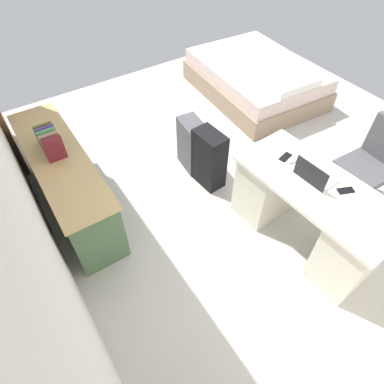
{
  "coord_description": "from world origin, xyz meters",
  "views": [
    {
      "loc": [
        -2.11,
        2.04,
        2.77
      ],
      "look_at": [
        -0.48,
        0.96,
        0.6
      ],
      "focal_mm": 31.08,
      "sensor_mm": 36.0,
      "label": 1
    }
  ],
  "objects_px": {
    "office_chair": "(367,170)",
    "credenza": "(67,182)",
    "suitcase_black": "(209,159)",
    "suitcase_spare_grey": "(192,145)",
    "laptop": "(313,176)",
    "cell_phone_near_laptop": "(346,190)",
    "cell_phone_by_mouse": "(285,157)",
    "computer_mouse": "(292,160)",
    "bed": "(256,79)",
    "desk": "(308,212)",
    "figurine_small": "(42,129)"
  },
  "relations": [
    {
      "from": "suitcase_black",
      "to": "cell_phone_by_mouse",
      "type": "bearing_deg",
      "value": -160.09
    },
    {
      "from": "desk",
      "to": "credenza",
      "type": "distance_m",
      "value": 2.36
    },
    {
      "from": "credenza",
      "to": "suitcase_black",
      "type": "height_order",
      "value": "credenza"
    },
    {
      "from": "computer_mouse",
      "to": "cell_phone_near_laptop",
      "type": "relative_size",
      "value": 0.74
    },
    {
      "from": "office_chair",
      "to": "computer_mouse",
      "type": "distance_m",
      "value": 0.98
    },
    {
      "from": "suitcase_spare_grey",
      "to": "cell_phone_near_laptop",
      "type": "height_order",
      "value": "cell_phone_near_laptop"
    },
    {
      "from": "office_chair",
      "to": "figurine_small",
      "type": "xyz_separation_m",
      "value": [
        1.96,
        2.6,
        0.36
      ]
    },
    {
      "from": "cell_phone_by_mouse",
      "to": "computer_mouse",
      "type": "bearing_deg",
      "value": 174.95
    },
    {
      "from": "suitcase_spare_grey",
      "to": "laptop",
      "type": "distance_m",
      "value": 1.5
    },
    {
      "from": "office_chair",
      "to": "figurine_small",
      "type": "bearing_deg",
      "value": 53.04
    },
    {
      "from": "desk",
      "to": "suitcase_spare_grey",
      "type": "bearing_deg",
      "value": 11.95
    },
    {
      "from": "computer_mouse",
      "to": "figurine_small",
      "type": "distance_m",
      "value": 2.4
    },
    {
      "from": "suitcase_spare_grey",
      "to": "cell_phone_by_mouse",
      "type": "distance_m",
      "value": 1.18
    },
    {
      "from": "credenza",
      "to": "suitcase_spare_grey",
      "type": "distance_m",
      "value": 1.41
    },
    {
      "from": "suitcase_black",
      "to": "suitcase_spare_grey",
      "type": "bearing_deg",
      "value": -3.82
    },
    {
      "from": "desk",
      "to": "bed",
      "type": "bearing_deg",
      "value": -30.93
    },
    {
      "from": "laptop",
      "to": "figurine_small",
      "type": "distance_m",
      "value": 2.57
    },
    {
      "from": "cell_phone_by_mouse",
      "to": "figurine_small",
      "type": "distance_m",
      "value": 2.34
    },
    {
      "from": "office_chair",
      "to": "cell_phone_by_mouse",
      "type": "height_order",
      "value": "office_chair"
    },
    {
      "from": "office_chair",
      "to": "suitcase_spare_grey",
      "type": "relative_size",
      "value": 1.52
    },
    {
      "from": "computer_mouse",
      "to": "figurine_small",
      "type": "xyz_separation_m",
      "value": [
        1.66,
        1.74,
        0.02
      ]
    },
    {
      "from": "desk",
      "to": "computer_mouse",
      "type": "bearing_deg",
      "value": -4.23
    },
    {
      "from": "laptop",
      "to": "cell_phone_near_laptop",
      "type": "xyz_separation_m",
      "value": [
        -0.24,
        -0.14,
        -0.04
      ]
    },
    {
      "from": "suitcase_spare_grey",
      "to": "computer_mouse",
      "type": "xyz_separation_m",
      "value": [
        -1.12,
        -0.33,
        0.45
      ]
    },
    {
      "from": "cell_phone_by_mouse",
      "to": "suitcase_spare_grey",
      "type": "bearing_deg",
      "value": 2.74
    },
    {
      "from": "office_chair",
      "to": "credenza",
      "type": "relative_size",
      "value": 0.52
    },
    {
      "from": "figurine_small",
      "to": "cell_phone_by_mouse",
      "type": "bearing_deg",
      "value": -132.56
    },
    {
      "from": "suitcase_spare_grey",
      "to": "suitcase_black",
      "type": "bearing_deg",
      "value": -173.51
    },
    {
      "from": "suitcase_spare_grey",
      "to": "laptop",
      "type": "xyz_separation_m",
      "value": [
        -1.38,
        -0.31,
        0.48
      ]
    },
    {
      "from": "credenza",
      "to": "computer_mouse",
      "type": "xyz_separation_m",
      "value": [
        -1.28,
        -1.74,
        0.4
      ]
    },
    {
      "from": "figurine_small",
      "to": "credenza",
      "type": "bearing_deg",
      "value": -179.77
    },
    {
      "from": "office_chair",
      "to": "cell_phone_near_laptop",
      "type": "distance_m",
      "value": 0.85
    },
    {
      "from": "cell_phone_by_mouse",
      "to": "figurine_small",
      "type": "bearing_deg",
      "value": 33.06
    },
    {
      "from": "cell_phone_by_mouse",
      "to": "suitcase_black",
      "type": "bearing_deg",
      "value": 9.68
    },
    {
      "from": "bed",
      "to": "suitcase_spare_grey",
      "type": "bearing_deg",
      "value": 115.68
    },
    {
      "from": "cell_phone_near_laptop",
      "to": "cell_phone_by_mouse",
      "type": "bearing_deg",
      "value": 35.44
    },
    {
      "from": "suitcase_spare_grey",
      "to": "cell_phone_by_mouse",
      "type": "relative_size",
      "value": 4.55
    },
    {
      "from": "desk",
      "to": "office_chair",
      "type": "xyz_separation_m",
      "value": [
        0.04,
        -0.89,
        0.03
      ]
    },
    {
      "from": "desk",
      "to": "bed",
      "type": "relative_size",
      "value": 0.74
    },
    {
      "from": "bed",
      "to": "suitcase_spare_grey",
      "type": "relative_size",
      "value": 3.21
    },
    {
      "from": "credenza",
      "to": "bed",
      "type": "height_order",
      "value": "credenza"
    },
    {
      "from": "laptop",
      "to": "figurine_small",
      "type": "relative_size",
      "value": 2.94
    },
    {
      "from": "office_chair",
      "to": "bed",
      "type": "xyz_separation_m",
      "value": [
        2.22,
        -0.47,
        -0.18
      ]
    },
    {
      "from": "desk",
      "to": "office_chair",
      "type": "height_order",
      "value": "office_chair"
    },
    {
      "from": "office_chair",
      "to": "bed",
      "type": "height_order",
      "value": "office_chair"
    },
    {
      "from": "office_chair",
      "to": "credenza",
      "type": "xyz_separation_m",
      "value": [
        1.58,
        2.6,
        -0.06
      ]
    },
    {
      "from": "suitcase_spare_grey",
      "to": "computer_mouse",
      "type": "height_order",
      "value": "computer_mouse"
    },
    {
      "from": "suitcase_black",
      "to": "cell_phone_near_laptop",
      "type": "relative_size",
      "value": 4.98
    },
    {
      "from": "desk",
      "to": "suitcase_black",
      "type": "relative_size",
      "value": 2.19
    },
    {
      "from": "credenza",
      "to": "suitcase_black",
      "type": "distance_m",
      "value": 1.48
    }
  ]
}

